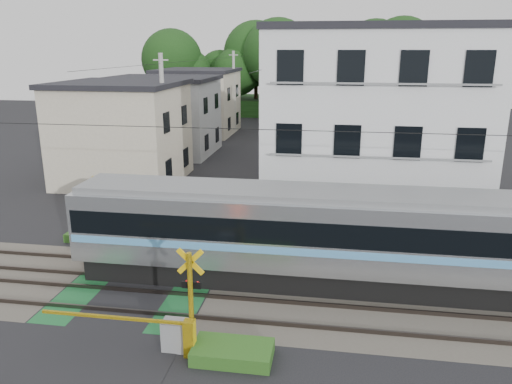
% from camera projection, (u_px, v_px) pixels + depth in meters
% --- Properties ---
extents(ground, '(120.00, 120.00, 0.00)m').
position_uv_depth(ground, '(140.00, 286.00, 18.04)').
color(ground, black).
extents(track_bed, '(120.00, 120.00, 0.14)m').
position_uv_depth(track_bed, '(140.00, 285.00, 18.03)').
color(track_bed, '#47423A').
rests_on(track_bed, ground).
extents(crossing_signal_near, '(4.74, 0.65, 3.09)m').
position_uv_depth(crossing_signal_near, '(177.00, 328.00, 13.98)').
color(crossing_signal_near, yellow).
rests_on(crossing_signal_near, ground).
extents(crossing_signal_far, '(4.74, 0.65, 3.09)m').
position_uv_depth(crossing_signal_far, '(114.00, 228.00, 21.70)').
color(crossing_signal_far, yellow).
rests_on(crossing_signal_far, ground).
extents(apartment_block, '(10.20, 8.36, 9.30)m').
position_uv_depth(apartment_block, '(372.00, 124.00, 24.46)').
color(apartment_block, white).
rests_on(apartment_block, ground).
extents(houses_row, '(22.07, 31.35, 6.80)m').
position_uv_depth(houses_row, '(258.00, 110.00, 41.68)').
color(houses_row, beige).
rests_on(houses_row, ground).
extents(tree_hill, '(40.00, 13.46, 11.90)m').
position_uv_depth(tree_hill, '(294.00, 67.00, 61.70)').
color(tree_hill, '#183B13').
rests_on(tree_hill, ground).
extents(catenary, '(60.00, 5.04, 7.00)m').
position_uv_depth(catenary, '(310.00, 195.00, 16.14)').
color(catenary, '#2D2D33').
rests_on(catenary, ground).
extents(utility_poles, '(7.90, 42.00, 8.00)m').
position_uv_depth(utility_poles, '(235.00, 104.00, 38.88)').
color(utility_poles, '#A5A5A0').
rests_on(utility_poles, ground).
extents(pedestrian, '(0.61, 0.46, 1.51)m').
position_uv_depth(pedestrian, '(263.00, 123.00, 51.99)').
color(pedestrian, '#262930').
rests_on(pedestrian, ground).
extents(weed_patches, '(10.25, 8.80, 0.40)m').
position_uv_depth(weed_patches, '(186.00, 286.00, 17.64)').
color(weed_patches, '#2D5E1E').
rests_on(weed_patches, ground).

